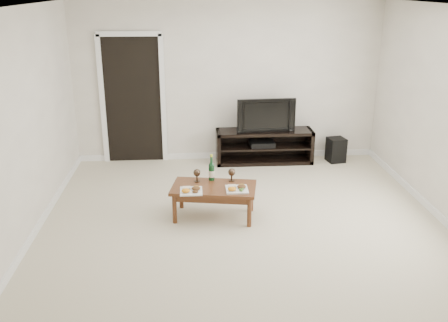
% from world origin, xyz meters
% --- Properties ---
extents(floor, '(5.50, 5.50, 0.00)m').
position_xyz_m(floor, '(0.00, 0.00, 0.00)').
color(floor, beige).
rests_on(floor, ground).
extents(back_wall, '(5.00, 0.04, 2.60)m').
position_xyz_m(back_wall, '(0.00, 2.77, 1.30)').
color(back_wall, silver).
rests_on(back_wall, ground).
extents(ceiling, '(5.00, 5.50, 0.04)m').
position_xyz_m(ceiling, '(0.00, 0.00, 2.62)').
color(ceiling, white).
rests_on(ceiling, back_wall).
extents(doorway, '(0.90, 0.02, 2.05)m').
position_xyz_m(doorway, '(-1.55, 2.73, 1.02)').
color(doorway, black).
rests_on(doorway, ground).
extents(media_console, '(1.59, 0.45, 0.55)m').
position_xyz_m(media_console, '(0.59, 2.50, 0.28)').
color(media_console, black).
rests_on(media_console, ground).
extents(television, '(0.96, 0.18, 0.55)m').
position_xyz_m(television, '(0.59, 2.50, 0.82)').
color(television, black).
rests_on(television, media_console).
extents(av_receiver, '(0.41, 0.32, 0.08)m').
position_xyz_m(av_receiver, '(0.55, 2.48, 0.33)').
color(av_receiver, black).
rests_on(av_receiver, media_console).
extents(subwoofer, '(0.31, 0.31, 0.41)m').
position_xyz_m(subwoofer, '(1.80, 2.44, 0.20)').
color(subwoofer, black).
rests_on(subwoofer, ground).
extents(coffee_table, '(1.13, 0.74, 0.42)m').
position_xyz_m(coffee_table, '(-0.35, 0.46, 0.21)').
color(coffee_table, '#5D3019').
rests_on(coffee_table, ground).
extents(plate_left, '(0.27, 0.27, 0.07)m').
position_xyz_m(plate_left, '(-0.63, 0.31, 0.45)').
color(plate_left, white).
rests_on(plate_left, coffee_table).
extents(plate_right, '(0.27, 0.27, 0.07)m').
position_xyz_m(plate_right, '(-0.07, 0.32, 0.45)').
color(plate_right, white).
rests_on(plate_right, coffee_table).
extents(wine_bottle, '(0.07, 0.07, 0.35)m').
position_xyz_m(wine_bottle, '(-0.37, 0.68, 0.59)').
color(wine_bottle, '#0E3518').
rests_on(wine_bottle, coffee_table).
extents(goblet_left, '(0.09, 0.09, 0.17)m').
position_xyz_m(goblet_left, '(-0.55, 0.64, 0.51)').
color(goblet_left, '#3D2D21').
rests_on(goblet_left, coffee_table).
extents(goblet_right, '(0.09, 0.09, 0.17)m').
position_xyz_m(goblet_right, '(-0.11, 0.63, 0.51)').
color(goblet_right, '#3D2D21').
rests_on(goblet_right, coffee_table).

